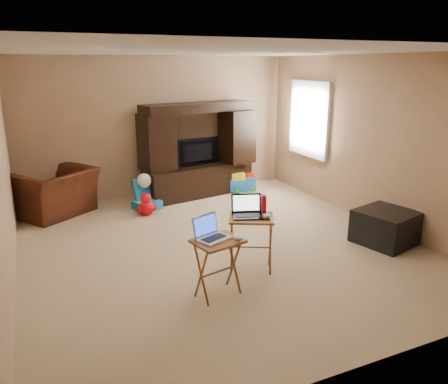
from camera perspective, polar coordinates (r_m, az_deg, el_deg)
name	(u,v)px	position (r m, az deg, el deg)	size (l,w,h in m)	color
floor	(218,245)	(5.96, -0.79, -6.89)	(5.50, 5.50, 0.00)	#C6B389
ceiling	(217,51)	(5.48, -0.90, 17.89)	(5.50, 5.50, 0.00)	silver
wall_back	(158,127)	(8.15, -8.61, 8.42)	(5.00, 5.00, 0.00)	tan
wall_front	(368,223)	(3.33, 18.28, -3.90)	(5.00, 5.00, 0.00)	tan
wall_right	(370,141)	(6.95, 18.58, 6.38)	(5.50, 5.50, 0.00)	tan
window_pane	(310,119)	(8.11, 11.15, 9.33)	(1.20, 1.20, 0.00)	white
window_frame	(309,119)	(8.10, 11.03, 9.32)	(0.06, 1.14, 1.34)	white
entertainment_center	(199,150)	(7.98, -3.35, 5.48)	(2.07, 0.52, 1.70)	black
television	(199,152)	(7.94, -3.23, 5.18)	(0.86, 0.11, 0.50)	black
recliner	(55,192)	(7.52, -21.23, -0.05)	(1.14, 1.00, 0.74)	#461D0F
child_rocker	(146,194)	(7.41, -10.09, -0.28)	(0.39, 0.45, 0.52)	#1B6B99
plush_toy	(146,204)	(7.15, -10.15, -1.54)	(0.34, 0.28, 0.37)	red
push_toy	(242,181)	(8.36, 2.32, 1.39)	(0.51, 0.37, 0.39)	blue
ottoman	(386,227)	(6.34, 20.38, -4.30)	(0.70, 0.70, 0.45)	black
tray_table_left	(218,268)	(4.62, -0.79, -9.89)	(0.48, 0.39, 0.63)	#955B24
tray_table_right	(251,244)	(5.16, 3.54, -6.75)	(0.51, 0.41, 0.67)	#945923
laptop_left	(214,229)	(4.46, -1.33, -4.81)	(0.33, 0.27, 0.24)	silver
laptop_right	(248,207)	(5.00, 3.12, -1.97)	(0.35, 0.29, 0.24)	black
mouse_left	(238,237)	(4.49, 1.78, -5.93)	(0.08, 0.13, 0.05)	white
mouse_right	(267,216)	(4.99, 5.58, -3.18)	(0.09, 0.14, 0.06)	#48474C
water_bottle	(264,204)	(5.16, 5.19, -1.61)	(0.07, 0.07, 0.20)	red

